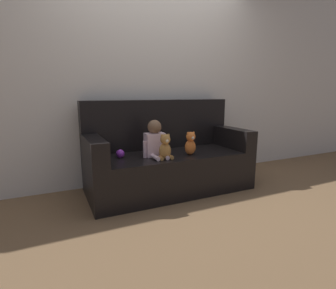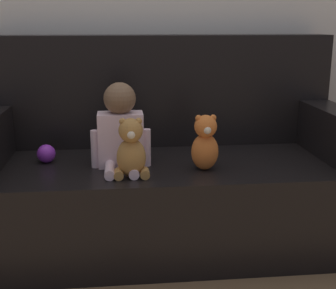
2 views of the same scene
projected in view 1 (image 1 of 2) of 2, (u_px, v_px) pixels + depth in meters
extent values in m
plane|color=brown|center=(169.00, 189.00, 3.03)|extent=(12.00, 12.00, 0.00)
cube|color=silver|center=(152.00, 76.00, 3.21)|extent=(8.00, 0.05, 2.60)
cube|color=black|center=(169.00, 171.00, 2.99)|extent=(1.82, 0.80, 0.44)
cube|color=black|center=(158.00, 124.00, 3.17)|extent=(1.82, 0.18, 0.58)
cube|color=black|center=(93.00, 149.00, 2.58)|extent=(0.16, 0.80, 0.24)
cube|color=black|center=(229.00, 137.00, 3.27)|extent=(0.16, 0.80, 0.24)
cube|color=silver|center=(155.00, 145.00, 2.76)|extent=(0.21, 0.12, 0.25)
sphere|color=brown|center=(154.00, 127.00, 2.73)|extent=(0.15, 0.15, 0.15)
cylinder|color=silver|center=(155.00, 157.00, 2.63)|extent=(0.05, 0.16, 0.05)
cylinder|color=silver|center=(165.00, 156.00, 2.68)|extent=(0.05, 0.16, 0.05)
cylinder|color=silver|center=(145.00, 149.00, 2.71)|extent=(0.04, 0.04, 0.17)
cylinder|color=silver|center=(165.00, 147.00, 2.80)|extent=(0.04, 0.04, 0.17)
ellipsoid|color=#AD7A3D|center=(165.00, 151.00, 2.64)|extent=(0.13, 0.10, 0.17)
sphere|color=#AD7A3D|center=(165.00, 139.00, 2.61)|extent=(0.10, 0.10, 0.10)
sphere|color=#AD7A3D|center=(162.00, 136.00, 2.58)|extent=(0.03, 0.03, 0.03)
sphere|color=#AD7A3D|center=(168.00, 135.00, 2.61)|extent=(0.03, 0.03, 0.03)
sphere|color=beige|center=(167.00, 141.00, 2.57)|extent=(0.04, 0.04, 0.04)
cylinder|color=#AD7A3D|center=(161.00, 158.00, 2.61)|extent=(0.04, 0.07, 0.04)
cylinder|color=#AD7A3D|center=(171.00, 157.00, 2.65)|extent=(0.04, 0.07, 0.04)
ellipsoid|color=orange|center=(190.00, 147.00, 2.83)|extent=(0.12, 0.10, 0.17)
sphere|color=orange|center=(191.00, 137.00, 2.80)|extent=(0.10, 0.10, 0.10)
sphere|color=orange|center=(188.00, 133.00, 2.78)|extent=(0.03, 0.03, 0.03)
sphere|color=orange|center=(193.00, 133.00, 2.81)|extent=(0.03, 0.03, 0.03)
sphere|color=beige|center=(193.00, 138.00, 2.77)|extent=(0.04, 0.04, 0.04)
sphere|color=purple|center=(120.00, 154.00, 2.71)|extent=(0.09, 0.09, 0.09)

